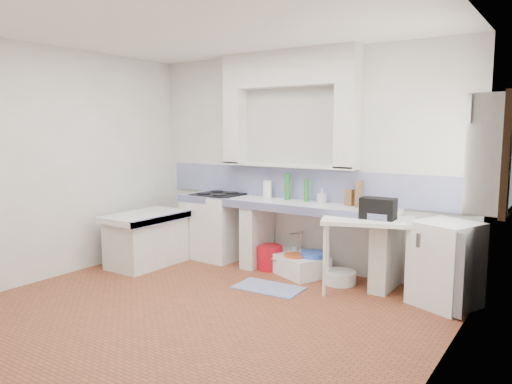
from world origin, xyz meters
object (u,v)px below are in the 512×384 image
Objects in this scene: sink at (293,263)px; side_table at (368,256)px; fridge at (446,264)px; stove at (218,227)px.

side_table reaches higher than sink.
sink is at bearing -162.68° from fridge.
fridge is (1.88, -0.16, 0.33)m from sink.
side_table is 0.81m from fridge.
sink is (1.22, -0.00, -0.34)m from stove.
stove is 0.97× the size of sink.
stove is 0.89× the size of side_table.
stove reaches higher than fridge.
stove is 3.10m from fridge.
side_table is (1.07, -0.24, 0.31)m from sink.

